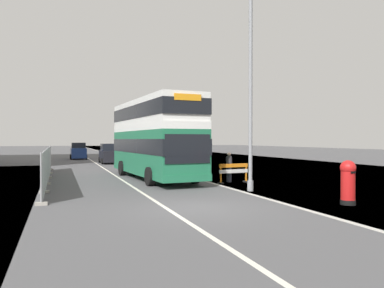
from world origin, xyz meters
name	(u,v)px	position (x,y,z in m)	size (l,w,h in m)	color
ground	(211,207)	(0.66, 0.09, -0.05)	(140.00, 280.00, 0.10)	#4C4C4F
double_decker_bus	(154,137)	(0.94, 10.14, 2.58)	(3.44, 11.06, 4.85)	#1E6B47
lamppost_foreground	(250,94)	(3.93, 3.17, 4.57)	(0.29, 0.70, 9.63)	gray
red_pillar_postbox	(348,180)	(5.61, -1.34, 0.91)	(0.58, 0.58, 1.66)	black
roadworks_barrier	(234,171)	(4.62, 6.40, 0.69)	(1.85, 0.65, 1.09)	orange
construction_site_fence	(48,165)	(-5.24, 10.81, 0.94)	(0.44, 17.20, 1.96)	#A8AAAD
car_oncoming_near	(110,154)	(0.33, 26.61, 0.95)	(1.98, 4.42, 2.02)	black
car_receding_mid	(78,151)	(-2.32, 36.23, 0.97)	(1.95, 4.36, 2.05)	navy
pedestrian_at_kerb	(229,167)	(4.57, 6.91, 0.86)	(0.34, 0.34, 1.71)	#2D3342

